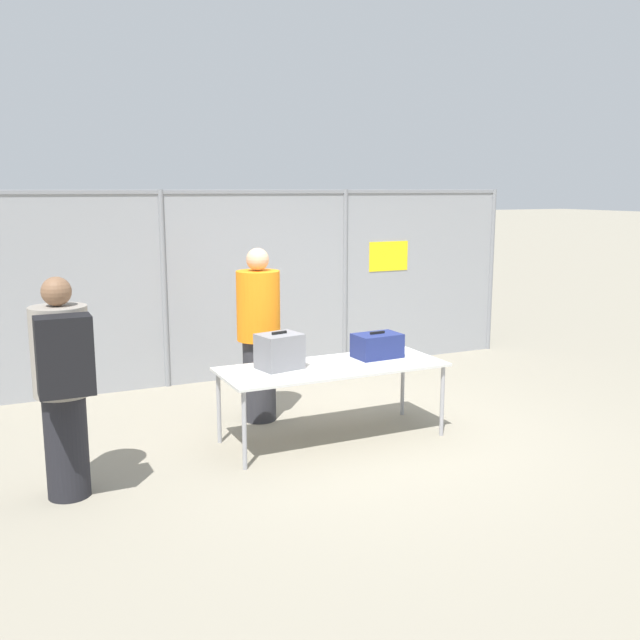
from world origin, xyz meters
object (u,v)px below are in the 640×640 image
Objects in this scene: suitcase_grey at (279,351)px; traveler_hooded at (63,380)px; security_worker_near at (259,333)px; utility_trailer at (306,311)px; suitcase_navy at (377,346)px; inspection_table at (332,370)px.

suitcase_grey is 1.99m from traveler_hooded.
security_worker_near is (0.07, 0.74, 0.03)m from suitcase_grey.
traveler_hooded is 0.44× the size of utility_trailer.
traveler_hooded is at bearing -130.64° from utility_trailer.
suitcase_grey is at bearing -116.91° from utility_trailer.
security_worker_near reaches higher than utility_trailer.
suitcase_navy is at bearing 125.65° from security_worker_near.
security_worker_near is at bearing -120.55° from utility_trailer.
suitcase_grey is 0.74m from security_worker_near.
suitcase_navy is at bearing -105.21° from utility_trailer.
inspection_table is 1.24× the size of traveler_hooded.
traveler_hooded reaches higher than inspection_table.
inspection_table is at bearing -12.73° from suitcase_grey.
suitcase_grey is 4.97m from utility_trailer.
suitcase_grey is 1.04m from suitcase_navy.
suitcase_navy is 0.27× the size of traveler_hooded.
security_worker_near reaches higher than suitcase_grey.
traveler_hooded is at bearing -171.24° from suitcase_navy.
utility_trailer is at bearing -137.99° from security_worker_near.
security_worker_near is at bearing 6.68° from traveler_hooded.
utility_trailer is (1.20, 4.41, -0.43)m from suitcase_navy.
inspection_table is at bearing 99.04° from security_worker_near.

